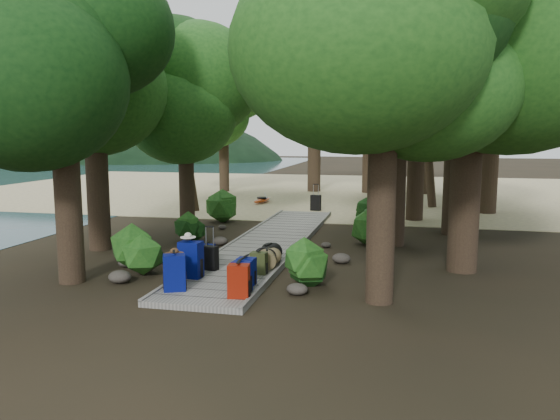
% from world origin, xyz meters
% --- Properties ---
extents(ground, '(120.00, 120.00, 0.00)m').
position_xyz_m(ground, '(0.00, 0.00, 0.00)').
color(ground, black).
rests_on(ground, ground).
extents(sand_beach, '(40.00, 22.00, 0.02)m').
position_xyz_m(sand_beach, '(0.00, 16.00, 0.01)').
color(sand_beach, beige).
rests_on(sand_beach, ground).
extents(distant_hill, '(32.00, 16.00, 12.00)m').
position_xyz_m(distant_hill, '(-40.00, 48.00, 0.00)').
color(distant_hill, black).
rests_on(distant_hill, ground).
extents(boardwalk, '(2.00, 12.00, 0.12)m').
position_xyz_m(boardwalk, '(0.00, 1.00, 0.06)').
color(boardwalk, gray).
rests_on(boardwalk, ground).
extents(backpack_left_a, '(0.51, 0.44, 0.79)m').
position_xyz_m(backpack_left_a, '(-0.62, -4.20, 0.52)').
color(backpack_left_a, navy).
rests_on(backpack_left_a, boardwalk).
extents(backpack_left_b, '(0.40, 0.33, 0.64)m').
position_xyz_m(backpack_left_b, '(-0.79, -3.79, 0.44)').
color(backpack_left_b, black).
rests_on(backpack_left_b, boardwalk).
extents(backpack_left_c, '(0.49, 0.37, 0.86)m').
position_xyz_m(backpack_left_c, '(-0.67, -3.21, 0.55)').
color(backpack_left_c, navy).
rests_on(backpack_left_c, boardwalk).
extents(backpack_left_d, '(0.33, 0.25, 0.49)m').
position_xyz_m(backpack_left_d, '(-0.80, -1.87, 0.36)').
color(backpack_left_d, navy).
rests_on(backpack_left_d, boardwalk).
extents(backpack_right_a, '(0.42, 0.32, 0.70)m').
position_xyz_m(backpack_right_a, '(0.74, -4.36, 0.47)').
color(backpack_right_a, maroon).
rests_on(backpack_right_a, boardwalk).
extents(backpack_right_b, '(0.39, 0.30, 0.65)m').
position_xyz_m(backpack_right_b, '(0.67, -3.94, 0.45)').
color(backpack_right_b, navy).
rests_on(backpack_right_b, boardwalk).
extents(backpack_right_c, '(0.37, 0.28, 0.61)m').
position_xyz_m(backpack_right_c, '(0.63, -3.48, 0.43)').
color(backpack_right_c, navy).
rests_on(backpack_right_c, boardwalk).
extents(backpack_right_d, '(0.36, 0.27, 0.53)m').
position_xyz_m(backpack_right_d, '(0.66, -2.60, 0.39)').
color(backpack_right_d, '#2F381A').
rests_on(backpack_right_d, boardwalk).
extents(duffel_right_khaki, '(0.56, 0.70, 0.41)m').
position_xyz_m(duffel_right_khaki, '(0.69, -2.00, 0.32)').
color(duffel_right_khaki, olive).
rests_on(duffel_right_khaki, boardwalk).
extents(duffel_right_black, '(0.55, 0.75, 0.42)m').
position_xyz_m(duffel_right_black, '(0.62, -1.55, 0.33)').
color(duffel_right_black, black).
rests_on(duffel_right_black, boardwalk).
extents(suitcase_on_boardwalk, '(0.39, 0.26, 0.55)m').
position_xyz_m(suitcase_on_boardwalk, '(-0.50, -2.50, 0.39)').
color(suitcase_on_boardwalk, black).
rests_on(suitcase_on_boardwalk, boardwalk).
extents(lone_suitcase_on_sand, '(0.44, 0.29, 0.64)m').
position_xyz_m(lone_suitcase_on_sand, '(0.23, 8.08, 0.34)').
color(lone_suitcase_on_sand, black).
rests_on(lone_suitcase_on_sand, sand_beach).
extents(hat_brown, '(0.39, 0.39, 0.12)m').
position_xyz_m(hat_brown, '(-0.78, -3.82, 0.82)').
color(hat_brown, '#51351E').
rests_on(hat_brown, backpack_left_b).
extents(hat_white, '(0.33, 0.33, 0.11)m').
position_xyz_m(hat_white, '(-0.73, -3.21, 1.04)').
color(hat_white, silver).
rests_on(hat_white, backpack_left_c).
extents(kayak, '(1.21, 3.50, 0.34)m').
position_xyz_m(kayak, '(-2.54, 9.96, 0.19)').
color(kayak, '#AF390F').
rests_on(kayak, sand_beach).
extents(sun_lounger, '(0.90, 1.85, 0.57)m').
position_xyz_m(sun_lounger, '(3.44, 9.77, 0.31)').
color(sun_lounger, silver).
rests_on(sun_lounger, sand_beach).
extents(tree_right_a, '(4.53, 4.53, 7.55)m').
position_xyz_m(tree_right_a, '(3.30, -3.68, 3.77)').
color(tree_right_a, black).
rests_on(tree_right_a, ground).
extents(tree_right_b, '(5.49, 5.49, 9.81)m').
position_xyz_m(tree_right_b, '(5.07, -0.87, 4.90)').
color(tree_right_b, black).
rests_on(tree_right_b, ground).
extents(tree_right_c, '(4.91, 4.91, 8.50)m').
position_xyz_m(tree_right_c, '(3.47, 1.78, 4.25)').
color(tree_right_c, black).
rests_on(tree_right_c, ground).
extents(tree_right_d, '(5.56, 5.56, 10.20)m').
position_xyz_m(tree_right_d, '(5.27, 3.92, 5.10)').
color(tree_right_d, black).
rests_on(tree_right_d, ground).
extents(tree_right_e, '(4.92, 4.92, 8.85)m').
position_xyz_m(tree_right_e, '(4.13, 6.53, 4.42)').
color(tree_right_e, black).
rests_on(tree_right_e, ground).
extents(tree_right_f, '(6.30, 6.30, 11.25)m').
position_xyz_m(tree_right_f, '(6.95, 9.00, 5.62)').
color(tree_right_f, black).
rests_on(tree_right_f, ground).
extents(tree_left_a, '(4.72, 4.72, 7.86)m').
position_xyz_m(tree_left_a, '(-3.20, -3.71, 3.93)').
color(tree_left_a, black).
rests_on(tree_left_a, ground).
extents(tree_left_b, '(4.72, 4.72, 8.49)m').
position_xyz_m(tree_left_b, '(-4.40, -0.57, 4.24)').
color(tree_left_b, black).
rests_on(tree_left_b, ground).
extents(tree_left_c, '(4.23, 4.23, 7.36)m').
position_xyz_m(tree_left_c, '(-3.41, 3.26, 3.68)').
color(tree_left_c, black).
rests_on(tree_left_c, ground).
extents(tree_back_a, '(5.84, 5.84, 10.10)m').
position_xyz_m(tree_back_a, '(-1.06, 15.52, 5.05)').
color(tree_back_a, black).
rests_on(tree_back_a, ground).
extents(tree_back_b, '(4.87, 4.87, 8.70)m').
position_xyz_m(tree_back_b, '(1.86, 15.44, 4.35)').
color(tree_back_b, black).
rests_on(tree_back_b, ground).
extents(tree_back_c, '(5.42, 5.42, 9.76)m').
position_xyz_m(tree_back_c, '(4.84, 15.63, 4.88)').
color(tree_back_c, black).
rests_on(tree_back_c, ground).
extents(tree_back_d, '(4.59, 4.59, 7.65)m').
position_xyz_m(tree_back_d, '(-5.83, 14.42, 3.82)').
color(tree_back_d, black).
rests_on(tree_back_d, ground).
extents(palm_right_a, '(4.50, 4.50, 7.67)m').
position_xyz_m(palm_right_a, '(3.48, 6.21, 3.84)').
color(palm_right_a, '#113E14').
rests_on(palm_right_a, ground).
extents(palm_right_b, '(4.88, 4.88, 9.42)m').
position_xyz_m(palm_right_b, '(4.92, 10.55, 4.71)').
color(palm_right_b, '#113E14').
rests_on(palm_right_b, ground).
extents(palm_right_c, '(4.28, 4.28, 6.81)m').
position_xyz_m(palm_right_c, '(2.54, 12.00, 3.41)').
color(palm_right_c, '#113E14').
rests_on(palm_right_c, ground).
extents(palm_left_a, '(3.85, 3.85, 6.12)m').
position_xyz_m(palm_left_a, '(-4.78, 6.92, 3.06)').
color(palm_left_a, '#113E14').
rests_on(palm_left_a, ground).
extents(rock_left_a, '(0.49, 0.45, 0.27)m').
position_xyz_m(rock_left_a, '(-2.16, -3.57, 0.14)').
color(rock_left_a, '#4C473F').
rests_on(rock_left_a, ground).
extents(rock_left_b, '(0.39, 0.35, 0.22)m').
position_xyz_m(rock_left_b, '(-2.71, -2.26, 0.11)').
color(rock_left_b, '#4C473F').
rests_on(rock_left_b, ground).
extents(rock_left_c, '(0.45, 0.41, 0.25)m').
position_xyz_m(rock_left_c, '(-1.37, 0.66, 0.12)').
color(rock_left_c, '#4C473F').
rests_on(rock_left_c, ground).
extents(rock_left_d, '(0.27, 0.25, 0.15)m').
position_xyz_m(rock_left_d, '(-2.14, 3.16, 0.08)').
color(rock_left_d, '#4C473F').
rests_on(rock_left_d, ground).
extents(rock_right_a, '(0.42, 0.38, 0.23)m').
position_xyz_m(rock_right_a, '(1.70, -3.57, 0.12)').
color(rock_right_a, '#4C473F').
rests_on(rock_right_a, ground).
extents(rock_right_b, '(0.45, 0.41, 0.25)m').
position_xyz_m(rock_right_b, '(2.26, -0.75, 0.12)').
color(rock_right_b, '#4C473F').
rests_on(rock_right_b, ground).
extents(rock_right_c, '(0.28, 0.25, 0.15)m').
position_xyz_m(rock_right_c, '(1.64, 1.03, 0.08)').
color(rock_right_c, '#4C473F').
rests_on(rock_right_c, ground).
extents(rock_right_d, '(0.60, 0.54, 0.33)m').
position_xyz_m(rock_right_d, '(3.13, 4.22, 0.16)').
color(rock_right_d, '#4C473F').
rests_on(rock_right_d, ground).
extents(shrub_left_a, '(1.07, 1.07, 0.96)m').
position_xyz_m(shrub_left_a, '(-2.09, -2.76, 0.48)').
color(shrub_left_a, '#194815').
rests_on(shrub_left_a, ground).
extents(shrub_left_b, '(0.92, 0.92, 0.83)m').
position_xyz_m(shrub_left_b, '(-2.34, 0.93, 0.42)').
color(shrub_left_b, '#194815').
rests_on(shrub_left_b, ground).
extents(shrub_left_c, '(1.27, 1.27, 1.14)m').
position_xyz_m(shrub_left_c, '(-2.79, 4.62, 0.57)').
color(shrub_left_c, '#194815').
rests_on(shrub_left_c, ground).
extents(shrub_right_a, '(1.07, 1.07, 0.96)m').
position_xyz_m(shrub_right_a, '(1.85, -2.86, 0.48)').
color(shrub_right_a, '#194815').
rests_on(shrub_right_a, ground).
extents(shrub_right_b, '(1.38, 1.38, 1.24)m').
position_xyz_m(shrub_right_b, '(2.94, 1.91, 0.62)').
color(shrub_right_b, '#194815').
rests_on(shrub_right_b, ground).
extents(shrub_right_c, '(0.90, 0.90, 0.81)m').
position_xyz_m(shrub_right_c, '(2.34, 5.76, 0.40)').
color(shrub_right_c, '#194815').
rests_on(shrub_right_c, ground).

